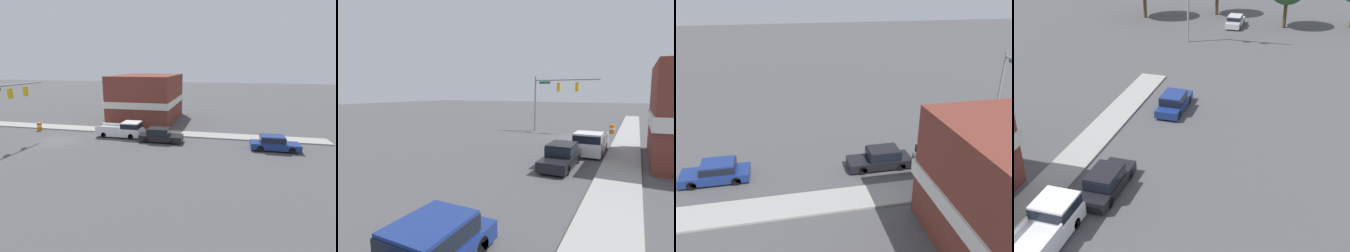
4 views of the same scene
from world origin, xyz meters
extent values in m
cylinder|color=gray|center=(-5.54, 41.24, 3.78)|extent=(0.22, 0.22, 7.57)
cylinder|color=black|center=(-2.92, 13.09, 0.33)|extent=(0.22, 0.66, 0.66)
cylinder|color=black|center=(-1.34, 13.09, 0.33)|extent=(0.22, 0.66, 0.66)
cylinder|color=black|center=(-2.92, 10.11, 0.33)|extent=(0.22, 0.66, 0.66)
cylinder|color=black|center=(-1.34, 10.11, 0.33)|extent=(0.22, 0.66, 0.66)
cube|color=black|center=(-2.13, 11.60, 0.49)|extent=(1.79, 4.79, 0.62)
cube|color=black|center=(-2.13, 11.31, 1.18)|extent=(1.65, 2.30, 0.74)
cube|color=black|center=(-2.13, 11.31, 1.18)|extent=(1.67, 2.39, 0.52)
cylinder|color=black|center=(-2.46, 24.94, 0.33)|extent=(0.22, 0.66, 0.66)
cylinder|color=black|center=(-0.86, 24.94, 0.33)|extent=(0.22, 0.66, 0.66)
cylinder|color=black|center=(-2.46, 22.02, 0.33)|extent=(0.22, 0.66, 0.66)
cylinder|color=black|center=(-0.86, 22.02, 0.33)|extent=(0.22, 0.66, 0.66)
cube|color=navy|center=(-1.66, 23.48, 0.48)|extent=(1.82, 4.70, 0.60)
cube|color=navy|center=(-1.66, 23.20, 1.14)|extent=(1.67, 2.25, 0.72)
cube|color=black|center=(-1.66, 23.20, 1.14)|extent=(1.69, 2.34, 0.50)
cylinder|color=black|center=(-2.31, 50.67, 0.33)|extent=(0.22, 0.66, 0.66)
cylinder|color=black|center=(-0.77, 50.67, 0.33)|extent=(0.22, 0.66, 0.66)
cylinder|color=black|center=(-2.31, 47.86, 0.33)|extent=(0.22, 0.66, 0.66)
cylinder|color=black|center=(-0.77, 47.86, 0.33)|extent=(0.22, 0.66, 0.66)
cube|color=silver|center=(-1.54, 49.27, 0.52)|extent=(1.77, 4.52, 0.67)
cube|color=silver|center=(-1.54, 48.99, 1.18)|extent=(1.62, 2.17, 0.64)
cube|color=black|center=(-1.54, 48.99, 1.18)|extent=(1.64, 2.26, 0.45)
cylinder|color=black|center=(-4.19, 7.96, 0.33)|extent=(0.22, 0.66, 0.66)
cylinder|color=black|center=(-2.32, 7.96, 0.33)|extent=(0.22, 0.66, 0.66)
cube|color=white|center=(-3.25, 6.28, 0.61)|extent=(2.09, 5.41, 0.85)
cube|color=white|center=(-3.25, 7.76, 1.44)|extent=(1.99, 2.05, 0.81)
cube|color=black|center=(-3.25, 7.76, 1.44)|extent=(2.01, 2.14, 0.57)
cube|color=white|center=(-2.27, 5.11, 1.21)|extent=(0.12, 3.05, 0.35)
cylinder|color=#4C3823|center=(-14.12, 50.27, 1.63)|extent=(0.44, 0.44, 3.26)
cylinder|color=#4C3823|center=(-5.14, 54.55, 1.50)|extent=(0.44, 0.44, 3.01)
cylinder|color=#4C3823|center=(4.48, 50.45, 1.58)|extent=(0.44, 0.44, 3.16)
camera|label=1|loc=(25.18, 18.29, 8.48)|focal=28.00mm
camera|label=2|loc=(-6.42, 28.20, 4.92)|focal=28.00mm
camera|label=3|loc=(-22.85, 18.61, 12.84)|focal=35.00mm
camera|label=4|loc=(8.56, -9.14, 16.25)|focal=50.00mm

